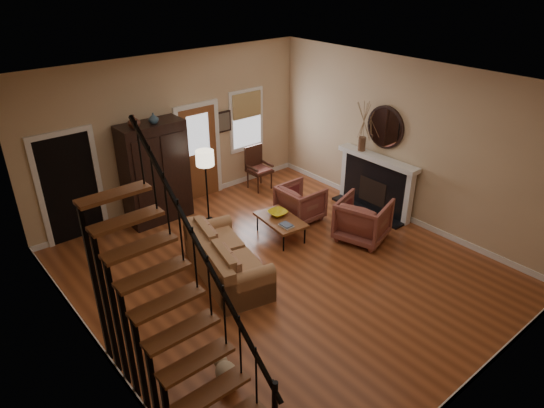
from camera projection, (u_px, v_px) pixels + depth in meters
room at (203, 169)px, 8.86m from camera, size 7.00×7.33×3.30m
staircase at (172, 298)px, 5.38m from camera, size 0.94×2.80×3.20m
fireplace at (377, 178)px, 10.38m from camera, size 0.33×1.95×2.30m
armoire at (155, 173)px, 9.85m from camera, size 1.30×0.60×2.10m
vase_a at (134, 121)px, 9.05m from camera, size 0.24×0.24×0.25m
vase_b at (153, 118)px, 9.28m from camera, size 0.20×0.20×0.21m
sofa at (227, 258)px, 8.29m from camera, size 1.31×2.17×0.75m
coffee_table at (281, 228)px, 9.55m from camera, size 0.74×1.13×0.41m
bowl at (278, 213)px, 9.56m from camera, size 0.36×0.36×0.09m
books at (286, 225)px, 9.17m from camera, size 0.20×0.27×0.05m
armchair_left at (363, 220)px, 9.39m from camera, size 1.16×1.14×0.85m
armchair_right at (301, 203)px, 10.13m from camera, size 0.84×0.82×0.76m
floor_lamp at (207, 188)px, 9.82m from camera, size 0.38×0.38×1.59m
side_chair at (259, 169)px, 11.42m from camera, size 0.54×0.54×1.02m
dog at (227, 375)px, 6.23m from camera, size 0.38×0.53×0.35m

